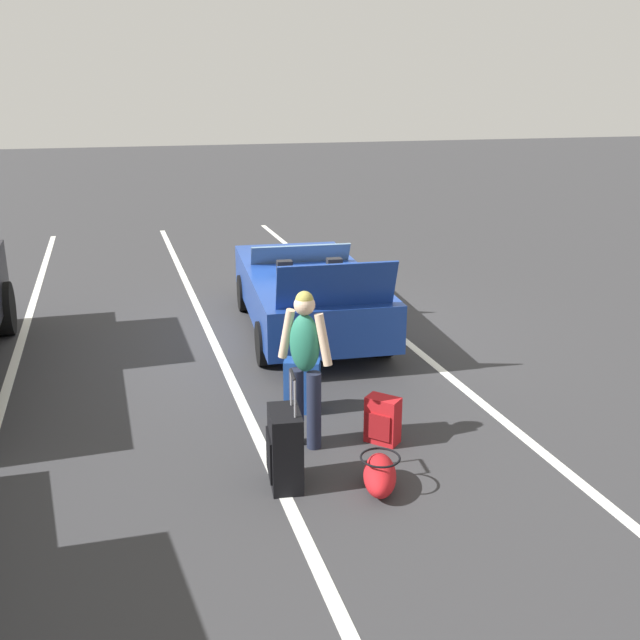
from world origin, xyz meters
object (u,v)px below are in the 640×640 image
(suitcase_medium_bright, at_px, (302,385))
(suitcase_small_carryon, at_px, (383,420))
(suitcase_large_black, at_px, (285,448))
(traveler_person, at_px, (305,361))
(duffel_bag, at_px, (380,474))
(convertible_car, at_px, (305,290))

(suitcase_medium_bright, height_order, suitcase_small_carryon, suitcase_medium_bright)
(suitcase_large_black, xyz_separation_m, traveler_person, (0.69, -0.38, 0.56))
(suitcase_small_carryon, relative_size, duffel_bag, 0.71)
(suitcase_medium_bright, relative_size, suitcase_small_carryon, 1.67)
(convertible_car, xyz_separation_m, duffel_bag, (-4.79, 0.61, -0.43))
(convertible_car, bearing_deg, suitcase_medium_bright, 168.82)
(suitcase_medium_bright, bearing_deg, duffel_bag, 28.53)
(suitcase_small_carryon, bearing_deg, suitcase_large_black, -17.98)
(suitcase_medium_bright, distance_m, traveler_person, 1.04)
(convertible_car, relative_size, traveler_person, 2.59)
(suitcase_small_carryon, bearing_deg, duffel_bag, 24.78)
(convertible_car, distance_m, suitcase_small_carryon, 3.94)
(suitcase_medium_bright, bearing_deg, suitcase_large_black, 0.60)
(suitcase_medium_bright, relative_size, traveler_person, 0.51)
(suitcase_small_carryon, height_order, traveler_person, traveler_person)
(convertible_car, relative_size, suitcase_medium_bright, 5.12)
(suitcase_small_carryon, distance_m, traveler_person, 1.05)
(duffel_bag, height_order, traveler_person, traveler_person)
(suitcase_medium_bright, bearing_deg, traveler_person, 8.34)
(convertible_car, xyz_separation_m, suitcase_large_black, (-4.45, 1.41, -0.22))
(suitcase_large_black, distance_m, duffel_bag, 0.90)
(suitcase_small_carryon, bearing_deg, traveler_person, -54.05)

